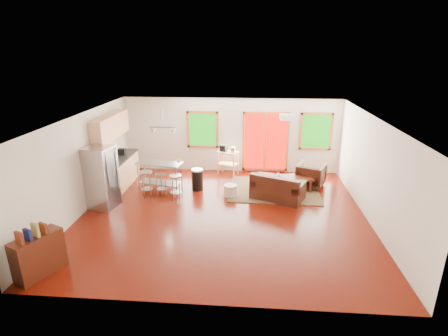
# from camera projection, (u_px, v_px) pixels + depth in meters

# --- Properties ---
(floor) EXTENTS (7.50, 7.00, 0.02)m
(floor) POSITION_uv_depth(u_px,v_px,m) (223.00, 214.00, 9.35)
(floor) COLOR #3E0A03
(floor) RESTS_ON ground
(ceiling) EXTENTS (7.50, 7.00, 0.02)m
(ceiling) POSITION_uv_depth(u_px,v_px,m) (223.00, 117.00, 8.49)
(ceiling) COLOR white
(ceiling) RESTS_ON ground
(back_wall) EXTENTS (7.50, 0.02, 2.60)m
(back_wall) POSITION_uv_depth(u_px,v_px,m) (231.00, 135.00, 12.22)
(back_wall) COLOR silver
(back_wall) RESTS_ON ground
(left_wall) EXTENTS (0.02, 7.00, 2.60)m
(left_wall) POSITION_uv_depth(u_px,v_px,m) (81.00, 164.00, 9.20)
(left_wall) COLOR silver
(left_wall) RESTS_ON ground
(right_wall) EXTENTS (0.02, 7.00, 2.60)m
(right_wall) POSITION_uv_depth(u_px,v_px,m) (374.00, 172.00, 8.64)
(right_wall) COLOR silver
(right_wall) RESTS_ON ground
(front_wall) EXTENTS (7.50, 0.02, 2.60)m
(front_wall) POSITION_uv_depth(u_px,v_px,m) (205.00, 240.00, 5.61)
(front_wall) COLOR silver
(front_wall) RESTS_ON ground
(window_left) EXTENTS (1.10, 0.05, 1.30)m
(window_left) POSITION_uv_depth(u_px,v_px,m) (203.00, 130.00, 12.19)
(window_left) COLOR #115C0B
(window_left) RESTS_ON back_wall
(french_doors) EXTENTS (1.60, 0.05, 2.10)m
(french_doors) POSITION_uv_depth(u_px,v_px,m) (265.00, 142.00, 12.15)
(french_doors) COLOR #BE0300
(french_doors) RESTS_ON back_wall
(window_right) EXTENTS (1.10, 0.05, 1.30)m
(window_right) POSITION_uv_depth(u_px,v_px,m) (316.00, 132.00, 11.90)
(window_right) COLOR #115C0B
(window_right) RESTS_ON back_wall
(rug) EXTENTS (2.80, 2.19, 0.03)m
(rug) POSITION_uv_depth(u_px,v_px,m) (274.00, 190.00, 10.89)
(rug) COLOR #3C5333
(rug) RESTS_ON floor
(loveseat) EXTENTS (1.67, 1.34, 0.78)m
(loveseat) POSITION_uv_depth(u_px,v_px,m) (277.00, 189.00, 10.16)
(loveseat) COLOR black
(loveseat) RESTS_ON floor
(coffee_table) EXTENTS (1.23, 0.91, 0.44)m
(coffee_table) POSITION_uv_depth(u_px,v_px,m) (293.00, 179.00, 10.74)
(coffee_table) COLOR #3E180C
(coffee_table) RESTS_ON floor
(armchair) EXTENTS (1.04, 1.02, 0.83)m
(armchair) POSITION_uv_depth(u_px,v_px,m) (311.00, 174.00, 11.09)
(armchair) COLOR black
(armchair) RESTS_ON floor
(ottoman) EXTENTS (0.65, 0.65, 0.36)m
(ottoman) POSITION_uv_depth(u_px,v_px,m) (265.00, 180.00, 11.20)
(ottoman) COLOR black
(ottoman) RESTS_ON floor
(pouf) EXTENTS (0.40, 0.40, 0.35)m
(pouf) POSITION_uv_depth(u_px,v_px,m) (230.00, 191.00, 10.42)
(pouf) COLOR silver
(pouf) RESTS_ON floor
(vase) EXTENTS (0.18, 0.18, 0.29)m
(vase) POSITION_uv_depth(u_px,v_px,m) (278.00, 174.00, 10.78)
(vase) COLOR silver
(vase) RESTS_ON coffee_table
(book) EXTENTS (0.23, 0.05, 0.30)m
(book) POSITION_uv_depth(u_px,v_px,m) (298.00, 174.00, 10.65)
(book) COLOR maroon
(book) RESTS_ON coffee_table
(cabinets) EXTENTS (0.64, 2.24, 2.30)m
(cabinets) POSITION_uv_depth(u_px,v_px,m) (116.00, 159.00, 10.90)
(cabinets) COLOR tan
(cabinets) RESTS_ON floor
(refrigerator) EXTENTS (0.81, 0.79, 1.72)m
(refrigerator) POSITION_uv_depth(u_px,v_px,m) (102.00, 178.00, 9.50)
(refrigerator) COLOR #B7BABC
(refrigerator) RESTS_ON floor
(island) EXTENTS (1.47, 0.80, 0.88)m
(island) POSITION_uv_depth(u_px,v_px,m) (160.00, 171.00, 10.77)
(island) COLOR #B7BABC
(island) RESTS_ON floor
(cup) EXTENTS (0.16, 0.14, 0.13)m
(cup) POSITION_uv_depth(u_px,v_px,m) (179.00, 161.00, 10.44)
(cup) COLOR white
(cup) RESTS_ON island
(bar_stool_a) EXTENTS (0.49, 0.49, 0.79)m
(bar_stool_a) POSITION_uv_depth(u_px,v_px,m) (146.00, 178.00, 10.26)
(bar_stool_a) COLOR #B7BABC
(bar_stool_a) RESTS_ON floor
(bar_stool_b) EXTENTS (0.44, 0.44, 0.70)m
(bar_stool_b) POSITION_uv_depth(u_px,v_px,m) (161.00, 179.00, 10.36)
(bar_stool_b) COLOR #B7BABC
(bar_stool_b) RESTS_ON floor
(bar_stool_c) EXTENTS (0.42, 0.42, 0.75)m
(bar_stool_c) POSITION_uv_depth(u_px,v_px,m) (176.00, 182.00, 10.05)
(bar_stool_c) COLOR #B7BABC
(bar_stool_c) RESTS_ON floor
(trash_can) EXTENTS (0.45, 0.45, 0.67)m
(trash_can) POSITION_uv_depth(u_px,v_px,m) (197.00, 179.00, 10.85)
(trash_can) COLOR black
(trash_can) RESTS_ON floor
(kitchen_cart) EXTENTS (0.80, 0.66, 1.05)m
(kitchen_cart) POSITION_uv_depth(u_px,v_px,m) (228.00, 155.00, 12.02)
(kitchen_cart) COLOR tan
(kitchen_cart) RESTS_ON floor
(bookshelf) EXTENTS (0.73, 1.02, 1.12)m
(bookshelf) POSITION_uv_depth(u_px,v_px,m) (39.00, 254.00, 6.74)
(bookshelf) COLOR #3E180C
(bookshelf) RESTS_ON floor
(ceiling_flush) EXTENTS (0.35, 0.35, 0.12)m
(ceiling_flush) POSITION_uv_depth(u_px,v_px,m) (287.00, 117.00, 8.96)
(ceiling_flush) COLOR white
(ceiling_flush) RESTS_ON ceiling
(pendant_light) EXTENTS (0.80, 0.18, 0.79)m
(pendant_light) POSITION_uv_depth(u_px,v_px,m) (163.00, 131.00, 10.28)
(pendant_light) COLOR gray
(pendant_light) RESTS_ON ceiling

